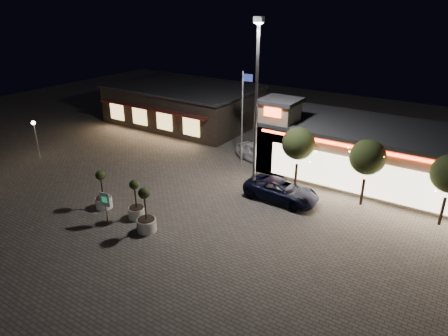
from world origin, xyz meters
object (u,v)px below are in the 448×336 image
Objects in this scene: pickup_truck at (281,190)px; white_sedan at (258,153)px; planter_left at (103,196)px; valet_sign at (105,202)px; planter_mid at (136,206)px.

white_sedan is (-4.84, 5.46, 0.07)m from pickup_truck.
valet_sign is at bearing -36.10° from planter_left.
valet_sign is (-3.13, -14.53, 0.71)m from white_sedan.
valet_sign is at bearing -169.00° from white_sedan.
planter_left is 2.90m from planter_mid.
valet_sign is at bearing -125.09° from planter_mid.
pickup_truck is 1.12× the size of white_sedan.
planter_mid is (-2.03, -12.96, 0.03)m from white_sedan.
valet_sign is (-7.97, -9.07, 0.78)m from pickup_truck.
pickup_truck is 2.47× the size of valet_sign.
white_sedan is 14.11m from planter_left.
pickup_truck is 1.93× the size of planter_left.
white_sedan is 1.72× the size of planter_left.
planter_mid is (2.89, 0.26, -0.02)m from planter_left.
pickup_truck is at bearing 47.54° from planter_mid.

